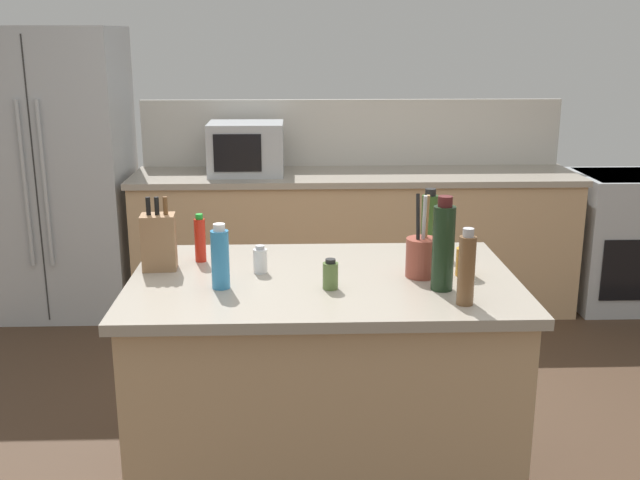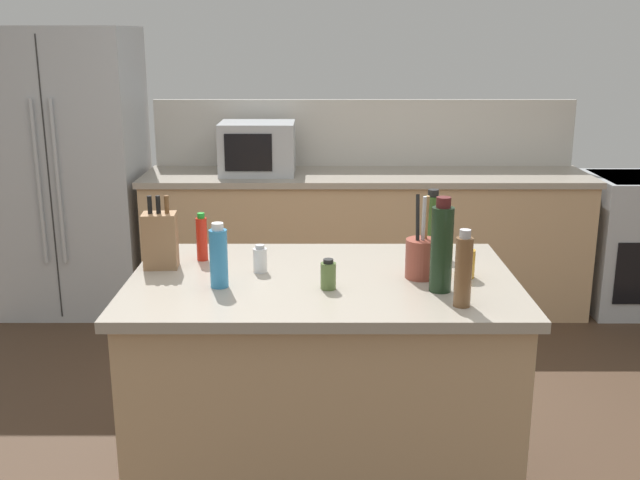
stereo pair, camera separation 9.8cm
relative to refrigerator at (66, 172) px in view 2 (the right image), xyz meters
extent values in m
cube|color=tan|center=(2.00, -0.05, -0.49)|extent=(2.92, 0.62, 0.90)
cube|color=#9E9384|center=(2.00, -0.05, -0.02)|extent=(2.96, 0.66, 0.04)
cube|color=beige|center=(2.00, 0.27, 0.23)|extent=(2.92, 0.03, 0.46)
cube|color=tan|center=(1.70, -2.25, -0.49)|extent=(1.41, 0.88, 0.90)
cube|color=#9E9384|center=(1.70, -2.25, -0.02)|extent=(1.47, 0.94, 0.04)
cube|color=#ADB2B7|center=(0.00, 0.00, 0.00)|extent=(0.97, 0.72, 1.88)
cube|color=#2D2D2D|center=(0.00, -0.36, 0.00)|extent=(0.01, 0.00, 1.79)
cylinder|color=#ADB2B7|center=(-0.06, -0.38, 0.00)|extent=(0.02, 0.02, 1.04)
cylinder|color=#ADB2B7|center=(0.06, -0.38, 0.00)|extent=(0.02, 0.02, 1.04)
cube|color=#ADB2B7|center=(1.28, -0.05, 0.17)|extent=(0.49, 0.38, 0.34)
cube|color=black|center=(1.24, -0.24, 0.17)|extent=(0.30, 0.01, 0.24)
cube|color=#936B47|center=(1.06, -2.13, 0.11)|extent=(0.14, 0.11, 0.22)
cylinder|color=black|center=(1.03, -2.13, 0.25)|extent=(0.02, 0.02, 0.07)
cylinder|color=black|center=(1.06, -2.13, 0.25)|extent=(0.02, 0.02, 0.07)
cylinder|color=brown|center=(1.10, -2.12, 0.25)|extent=(0.02, 0.02, 0.07)
cylinder|color=brown|center=(2.08, -2.25, 0.07)|extent=(0.12, 0.12, 0.15)
cylinder|color=olive|center=(2.09, -2.24, 0.23)|extent=(0.01, 0.05, 0.18)
cylinder|color=black|center=(2.06, -2.25, 0.23)|extent=(0.01, 0.05, 0.18)
cylinder|color=#B2B2B7|center=(2.08, -2.27, 0.23)|extent=(0.01, 0.03, 0.18)
cylinder|color=#3384BC|center=(1.33, -2.36, 0.11)|extent=(0.07, 0.07, 0.22)
cylinder|color=white|center=(1.33, -2.36, 0.23)|extent=(0.04, 0.04, 0.03)
cylinder|color=black|center=(2.13, -2.41, 0.15)|extent=(0.08, 0.08, 0.31)
cylinder|color=#4C1919|center=(2.13, -2.41, 0.32)|extent=(0.05, 0.05, 0.04)
cylinder|color=brown|center=(2.17, -2.56, 0.12)|extent=(0.06, 0.06, 0.24)
cylinder|color=#B2B2B7|center=(2.17, -2.56, 0.25)|extent=(0.04, 0.04, 0.03)
cylinder|color=gold|center=(2.24, -2.25, 0.05)|extent=(0.07, 0.07, 0.11)
cylinder|color=gold|center=(2.24, -2.25, 0.11)|extent=(0.05, 0.05, 0.02)
cylinder|color=#567038|center=(1.72, -2.39, 0.05)|extent=(0.06, 0.06, 0.10)
cylinder|color=black|center=(1.72, -2.39, 0.10)|extent=(0.04, 0.04, 0.02)
cylinder|color=red|center=(1.21, -2.03, 0.09)|extent=(0.05, 0.05, 0.18)
cylinder|color=green|center=(1.21, -2.03, 0.19)|extent=(0.03, 0.03, 0.02)
cylinder|color=silver|center=(1.46, -2.19, 0.05)|extent=(0.05, 0.05, 0.09)
cylinder|color=#B2B2B7|center=(1.46, -2.19, 0.10)|extent=(0.04, 0.04, 0.02)
cylinder|color=#2D4C1E|center=(2.16, -1.91, 0.12)|extent=(0.07, 0.07, 0.24)
cylinder|color=black|center=(2.16, -1.91, 0.25)|extent=(0.05, 0.05, 0.03)
camera|label=1|loc=(1.60, -4.96, 0.89)|focal=42.00mm
camera|label=2|loc=(1.69, -4.96, 0.89)|focal=42.00mm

